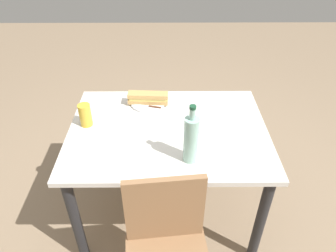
{
  "coord_description": "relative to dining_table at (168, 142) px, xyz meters",
  "views": [
    {
      "loc": [
        0.01,
        1.49,
        1.87
      ],
      "look_at": [
        0.0,
        0.0,
        0.75
      ],
      "focal_mm": 33.96,
      "sensor_mm": 36.0,
      "label": 1
    }
  ],
  "objects": [
    {
      "name": "chair_far",
      "position": [
        0.01,
        0.63,
        -0.13
      ],
      "size": [
        0.44,
        0.44,
        0.85
      ],
      "color": "#936B47",
      "rests_on": "ground"
    },
    {
      "name": "knife_near",
      "position": [
        0.12,
        -0.22,
        0.12
      ],
      "size": [
        0.18,
        0.06,
        0.01
      ],
      "color": "silver",
      "rests_on": "plate_near"
    },
    {
      "name": "ground_plane",
      "position": [
        0.0,
        0.0,
        -0.62
      ],
      "size": [
        8.0,
        8.0,
        0.0
      ],
      "primitive_type": "plane",
      "color": "#8C755B"
    },
    {
      "name": "beer_glass",
      "position": [
        0.49,
        -0.05,
        0.18
      ],
      "size": [
        0.07,
        0.07,
        0.14
      ],
      "primitive_type": "cylinder",
      "color": "gold",
      "rests_on": "dining_table"
    },
    {
      "name": "dining_table",
      "position": [
        0.0,
        0.0,
        0.0
      ],
      "size": [
        1.17,
        0.86,
        0.73
      ],
      "color": "silver",
      "rests_on": "ground"
    },
    {
      "name": "baguette_sandwich_near",
      "position": [
        0.13,
        -0.27,
        0.15
      ],
      "size": [
        0.26,
        0.08,
        0.07
      ],
      "color": "tan",
      "rests_on": "plate_near"
    },
    {
      "name": "water_bottle",
      "position": [
        -0.11,
        0.26,
        0.24
      ],
      "size": [
        0.08,
        0.08,
        0.33
      ],
      "color": "#99C6B7",
      "rests_on": "dining_table"
    },
    {
      "name": "plate_near",
      "position": [
        0.13,
        -0.27,
        0.11
      ],
      "size": [
        0.22,
        0.22,
        0.01
      ],
      "primitive_type": "cylinder",
      "color": "white",
      "rests_on": "dining_table"
    }
  ]
}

